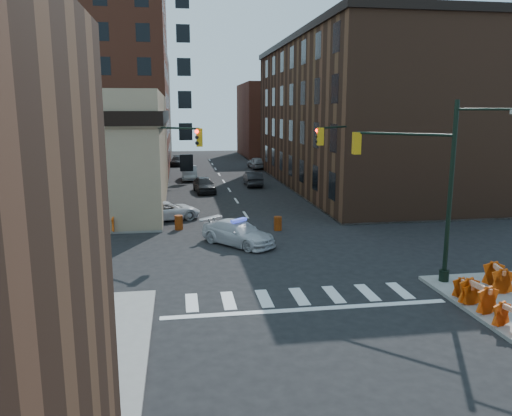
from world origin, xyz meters
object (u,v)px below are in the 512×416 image
object	(u,v)px
parked_car_enear	(253,178)
barricade_nw_a	(106,224)
parked_car_wfar	(189,173)
barrel_road	(278,223)
barricade_se_a	(498,278)
pedestrian_a	(129,217)
pickup	(167,211)
parked_car_wnear	(204,185)
barrel_bank	(179,222)
pedestrian_b	(59,215)
police_car	(238,233)

from	to	relation	value
parked_car_enear	barricade_nw_a	world-z (taller)	parked_car_enear
parked_car_enear	parked_car_wfar	bearing A→B (deg)	-38.86
barrel_road	barricade_se_a	size ratio (longest dim) A/B	0.66
pedestrian_a	barrel_road	size ratio (longest dim) A/B	1.74
pickup	barricade_nw_a	xyz separation A→B (m)	(-3.70, -3.52, -0.03)
parked_car_enear	barricade_se_a	bearing A→B (deg)	101.66
pedestrian_a	barricade_se_a	size ratio (longest dim) A/B	1.15
pickup	pedestrian_a	bearing A→B (deg)	127.61
pickup	parked_car_wnear	distance (m)	12.07
parked_car_enear	barrel_road	xyz separation A→B (m)	(-1.29, -19.46, -0.30)
barrel_bank	barricade_nw_a	size ratio (longest dim) A/B	0.73
pedestrian_a	barrel_road	bearing A→B (deg)	7.67
pedestrian_b	barrel_bank	distance (m)	7.75
parked_car_wnear	barricade_se_a	bearing A→B (deg)	-74.73
pedestrian_b	pickup	bearing A→B (deg)	20.04
pickup	barrel_road	xyz separation A→B (m)	(7.22, -4.32, -0.21)
parked_car_wfar	barricade_se_a	distance (m)	39.36
parked_car_wfar	barrel_road	distance (m)	25.40
parked_car_wnear	police_car	bearing A→B (deg)	-93.02
barricade_nw_a	barricade_se_a	bearing A→B (deg)	-30.61
pickup	parked_car_wnear	xyz separation A→B (m)	(3.30, 11.61, 0.09)
parked_car_wfar	pedestrian_b	distance (m)	24.43
police_car	pedestrian_a	distance (m)	7.78
pedestrian_b	barricade_se_a	size ratio (longest dim) A/B	1.29
barrel_bank	barricade_se_a	size ratio (longest dim) A/B	0.69
police_car	barricade_nw_a	world-z (taller)	police_car
pedestrian_b	barricade_nw_a	xyz separation A→B (m)	(3.13, -1.34, -0.40)
pedestrian_b	barricade_nw_a	distance (m)	3.43
police_car	barrel_bank	bearing A→B (deg)	87.44
barricade_nw_a	barrel_bank	bearing A→B (deg)	11.00
police_car	pedestrian_a	world-z (taller)	pedestrian_a
pickup	parked_car_wfar	world-z (taller)	parked_car_wfar
police_car	barrel_road	xyz separation A→B (m)	(2.98, 3.10, -0.24)
pickup	parked_car_enear	distance (m)	17.37
pedestrian_a	parked_car_wfar	bearing A→B (deg)	93.77
parked_car_wnear	parked_car_enear	size ratio (longest dim) A/B	0.96
barricade_se_a	barricade_nw_a	bearing A→B (deg)	67.47
parked_car_wnear	parked_car_enear	distance (m)	6.29
pedestrian_a	pedestrian_b	xyz separation A→B (m)	(-4.53, 1.04, 0.09)
parked_car_wnear	parked_car_wfar	world-z (taller)	parked_car_wfar
parked_car_wnear	parked_car_enear	bearing A→B (deg)	28.18
parked_car_wnear	parked_car_enear	world-z (taller)	parked_car_enear
parked_car_wnear	barrel_road	world-z (taller)	parked_car_wnear
pedestrian_b	parked_car_enear	bearing A→B (deg)	50.80
pedestrian_a	barrel_road	world-z (taller)	pedestrian_a
barrel_bank	pedestrian_a	bearing A→B (deg)	-178.16
parked_car_wnear	barricade_nw_a	world-z (taller)	parked_car_wnear
barrel_bank	barricade_nw_a	bearing A→B (deg)	-174.96
police_car	parked_car_enear	size ratio (longest dim) A/B	1.05
pedestrian_a	barrel_bank	world-z (taller)	pedestrian_a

